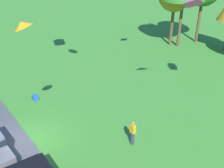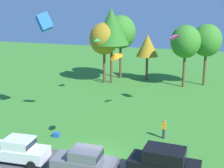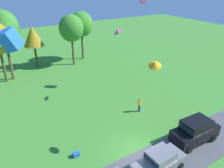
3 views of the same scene
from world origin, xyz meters
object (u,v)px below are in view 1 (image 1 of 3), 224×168
object	(u,v)px
person_beside_suv	(133,133)
cooler_box	(35,98)
kite_delta_near_flag	(22,25)
kite_diamond_low_drifter	(192,1)

from	to	relation	value
person_beside_suv	cooler_box	size ratio (longest dim) A/B	3.05
kite_delta_near_flag	cooler_box	bearing A→B (deg)	160.38
person_beside_suv	kite_diamond_low_drifter	size ratio (longest dim) A/B	1.57
cooler_box	kite_delta_near_flag	bearing A→B (deg)	-19.62
person_beside_suv	kite_diamond_low_drifter	distance (m)	8.72
person_beside_suv	kite_diamond_low_drifter	world-z (taller)	kite_diamond_low_drifter
kite_diamond_low_drifter	kite_delta_near_flag	bearing A→B (deg)	-105.81
person_beside_suv	cooler_box	distance (m)	9.35
kite_diamond_low_drifter	kite_delta_near_flag	world-z (taller)	kite_diamond_low_drifter
kite_diamond_low_drifter	kite_delta_near_flag	xyz separation A→B (m)	(-2.66, -9.39, -0.44)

